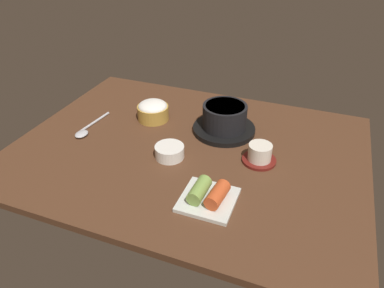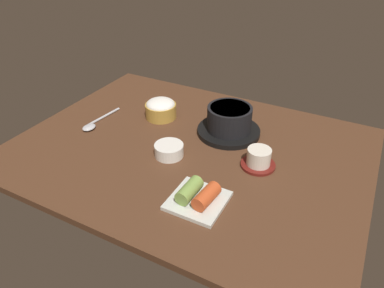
{
  "view_description": "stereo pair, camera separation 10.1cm",
  "coord_description": "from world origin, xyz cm",
  "px_view_note": "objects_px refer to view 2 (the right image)",
  "views": [
    {
      "loc": [
        32.55,
        -81.28,
        60.47
      ],
      "look_at": [
        2.0,
        -2.0,
        5.0
      ],
      "focal_mm": 33.72,
      "sensor_mm": 36.0,
      "label": 1
    },
    {
      "loc": [
        41.77,
        -77.08,
        60.47
      ],
      "look_at": [
        2.0,
        -2.0,
        5.0
      ],
      "focal_mm": 33.72,
      "sensor_mm": 36.0,
      "label": 2
    }
  ],
  "objects_px": {
    "tea_cup_with_saucer": "(259,159)",
    "spoon": "(93,124)",
    "rice_bowl": "(161,108)",
    "banchan_cup_center": "(169,150)",
    "stone_pot": "(229,122)",
    "kimchi_plate": "(198,197)"
  },
  "relations": [
    {
      "from": "kimchi_plate",
      "to": "spoon",
      "type": "height_order",
      "value": "kimchi_plate"
    },
    {
      "from": "stone_pot",
      "to": "rice_bowl",
      "type": "height_order",
      "value": "stone_pot"
    },
    {
      "from": "stone_pot",
      "to": "spoon",
      "type": "height_order",
      "value": "stone_pot"
    },
    {
      "from": "tea_cup_with_saucer",
      "to": "spoon",
      "type": "bearing_deg",
      "value": -175.78
    },
    {
      "from": "stone_pot",
      "to": "rice_bowl",
      "type": "relative_size",
      "value": 1.89
    },
    {
      "from": "rice_bowl",
      "to": "kimchi_plate",
      "type": "bearing_deg",
      "value": -46.49
    },
    {
      "from": "rice_bowl",
      "to": "spoon",
      "type": "bearing_deg",
      "value": -136.85
    },
    {
      "from": "tea_cup_with_saucer",
      "to": "spoon",
      "type": "height_order",
      "value": "tea_cup_with_saucer"
    },
    {
      "from": "rice_bowl",
      "to": "banchan_cup_center",
      "type": "bearing_deg",
      "value": -52.25
    },
    {
      "from": "tea_cup_with_saucer",
      "to": "spoon",
      "type": "xyz_separation_m",
      "value": [
        -0.54,
        -0.04,
        -0.02
      ]
    },
    {
      "from": "spoon",
      "to": "stone_pot",
      "type": "bearing_deg",
      "value": 21.78
    },
    {
      "from": "tea_cup_with_saucer",
      "to": "kimchi_plate",
      "type": "xyz_separation_m",
      "value": [
        -0.08,
        -0.2,
        -0.01
      ]
    },
    {
      "from": "stone_pot",
      "to": "tea_cup_with_saucer",
      "type": "bearing_deg",
      "value": -41.26
    },
    {
      "from": "tea_cup_with_saucer",
      "to": "spoon",
      "type": "relative_size",
      "value": 0.54
    },
    {
      "from": "stone_pot",
      "to": "rice_bowl",
      "type": "bearing_deg",
      "value": -177.77
    },
    {
      "from": "banchan_cup_center",
      "to": "spoon",
      "type": "xyz_separation_m",
      "value": [
        -0.3,
        0.03,
        -0.01
      ]
    },
    {
      "from": "kimchi_plate",
      "to": "rice_bowl",
      "type": "bearing_deg",
      "value": 133.51
    },
    {
      "from": "stone_pot",
      "to": "tea_cup_with_saucer",
      "type": "height_order",
      "value": "stone_pot"
    },
    {
      "from": "rice_bowl",
      "to": "kimchi_plate",
      "type": "relative_size",
      "value": 0.8
    },
    {
      "from": "rice_bowl",
      "to": "banchan_cup_center",
      "type": "relative_size",
      "value": 1.25
    },
    {
      "from": "kimchi_plate",
      "to": "spoon",
      "type": "bearing_deg",
      "value": 160.33
    },
    {
      "from": "kimchi_plate",
      "to": "spoon",
      "type": "xyz_separation_m",
      "value": [
        -0.46,
        0.16,
        -0.01
      ]
    }
  ]
}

